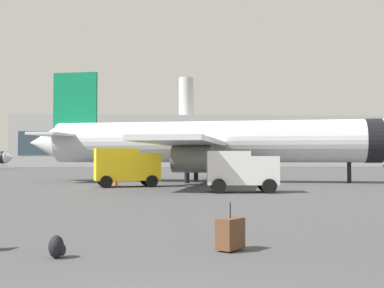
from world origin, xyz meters
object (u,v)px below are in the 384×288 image
Objects in this scene: airplane_at_gate at (211,142)px; traveller_backpack at (57,247)px; cargo_van at (241,169)px; safety_cone_near at (116,181)px; safety_cone_mid at (142,176)px; service_truck at (126,166)px; rolling_suitcase at (230,233)px.

airplane_at_gate is 34.43m from traveller_backpack.
cargo_van is 11.75m from safety_cone_near.
traveller_backpack is at bearing -90.34° from safety_cone_mid.
airplane_at_gate is 47.06× the size of safety_cone_mid.
airplane_at_gate is 49.05× the size of safety_cone_near.
airplane_at_gate reaches higher than service_truck.
safety_cone_mid is (-6.98, 18.83, -1.08)m from cargo_van.
traveller_backpack is (-3.78, -0.59, -0.16)m from rolling_suitcase.
traveller_backpack is at bearing -171.19° from rolling_suitcase.
safety_cone_near is 11.02m from safety_cone_mid.
service_truck is at bearing 99.42° from rolling_suitcase.
safety_cone_mid is (-6.48, 4.87, -3.29)m from airplane_at_gate.
safety_cone_near is at bearing 100.85° from rolling_suitcase.
safety_cone_mid is (0.70, 12.25, -1.24)m from service_truck.
safety_cone_near is at bearing -98.43° from safety_cone_mid.
service_truck is 6.86× the size of safety_cone_mid.
service_truck is 2.06m from safety_cone_near.
cargo_van is at bearing -40.59° from service_truck.
service_truck is at bearing -134.21° from airplane_at_gate.
airplane_at_gate is at bearing 84.93° from rolling_suitcase.
safety_cone_mid reaches higher than safety_cone_near.
rolling_suitcase is 3.83m from traveller_backpack.
service_truck is 4.69× the size of rolling_suitcase.
cargo_van is at bearing 69.83° from traveller_backpack.
rolling_suitcase is (3.55, -37.87, 0.02)m from safety_cone_mid.
rolling_suitcase reaches higher than safety_cone_near.
service_truck is 10.12m from cargo_van.
rolling_suitcase is at bearing -80.58° from service_truck.
airplane_at_gate is 7.85× the size of cargo_van.
rolling_suitcase reaches higher than traveller_backpack.
airplane_at_gate is 8.75m from safety_cone_mid.
traveller_backpack is (1.39, -27.56, -0.12)m from safety_cone_near.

